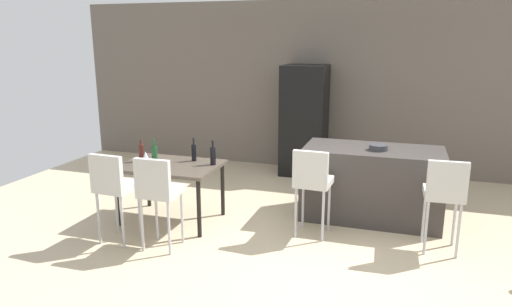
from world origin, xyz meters
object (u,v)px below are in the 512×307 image
object	(u,v)px
bar_chair_left	(312,179)
wine_bottle_far	(155,154)
dining_chair_far	(158,189)
refrigerator	(304,120)
dining_chair_near	(113,184)
kitchen_island	(372,183)
bar_chair_middle	(445,191)
fruit_bowl	(378,147)
wine_bottle_middle	(141,153)
wine_glass_left	(146,155)
wine_bottle_inner	(213,156)
dining_table	(170,170)
wine_bottle_right	(194,152)

from	to	relation	value
bar_chair_left	wine_bottle_far	bearing A→B (deg)	-177.77
dining_chair_far	refrigerator	size ratio (longest dim) A/B	0.57
refrigerator	dining_chair_near	bearing A→B (deg)	-112.59
kitchen_island	wine_bottle_far	size ratio (longest dim) A/B	5.50
bar_chair_middle	fruit_bowl	bearing A→B (deg)	135.12
bar_chair_left	wine_bottle_middle	bearing A→B (deg)	-178.97
dining_chair_far	fruit_bowl	xyz separation A→B (m)	(2.18, 1.58, 0.26)
kitchen_island	wine_bottle_middle	xyz separation A→B (m)	(-2.80, -0.85, 0.39)
wine_bottle_far	wine_glass_left	size ratio (longest dim) A/B	1.79
wine_bottle_middle	bar_chair_left	bearing A→B (deg)	1.03
bar_chair_left	dining_chair_near	bearing A→B (deg)	-157.66
dining_chair_near	wine_bottle_inner	size ratio (longest dim) A/B	3.43
dining_table	wine_bottle_right	world-z (taller)	wine_bottle_right
dining_chair_near	dining_chair_far	distance (m)	0.55
wine_bottle_inner	dining_table	bearing A→B (deg)	-164.51
wine_bottle_inner	fruit_bowl	bearing A→B (deg)	18.38
wine_bottle_far	wine_glass_left	world-z (taller)	wine_bottle_far
dining_table	dining_chair_far	distance (m)	0.84
wine_bottle_far	wine_bottle_middle	xyz separation A→B (m)	(-0.21, 0.04, -0.00)
wine_bottle_inner	kitchen_island	bearing A→B (deg)	20.97
wine_bottle_middle	fruit_bowl	world-z (taller)	wine_bottle_middle
bar_chair_left	wine_bottle_middle	size ratio (longest dim) A/B	3.61
wine_glass_left	refrigerator	size ratio (longest dim) A/B	0.09
kitchen_island	wine_bottle_inner	size ratio (longest dim) A/B	5.60
bar_chair_middle	wine_bottle_middle	size ratio (longest dim) A/B	3.61
dining_chair_far	kitchen_island	bearing A→B (deg)	37.95
kitchen_island	bar_chair_middle	xyz separation A→B (m)	(0.79, -0.81, 0.24)
kitchen_island	fruit_bowl	bearing A→B (deg)	-52.56
bar_chair_left	wine_bottle_inner	bearing A→B (deg)	175.96
wine_bottle_inner	wine_glass_left	bearing A→B (deg)	-160.96
dining_chair_far	bar_chair_middle	bearing A→B (deg)	16.18
wine_bottle_inner	fruit_bowl	distance (m)	2.04
wine_bottle_far	wine_bottle_inner	xyz separation A→B (m)	(0.72, 0.17, -0.00)
wine_bottle_far	wine_bottle_inner	size ratio (longest dim) A/B	1.02
fruit_bowl	dining_chair_near	bearing A→B (deg)	-150.00
wine_bottle_middle	wine_bottle_right	xyz separation A→B (m)	(0.62, 0.23, -0.00)
dining_chair_near	dining_chair_far	world-z (taller)	same
wine_bottle_inner	fruit_bowl	size ratio (longest dim) A/B	1.36
dining_table	wine_glass_left	xyz separation A→B (m)	(-0.26, -0.13, 0.20)
bar_chair_left	bar_chair_middle	bearing A→B (deg)	-0.00
fruit_bowl	dining_table	bearing A→B (deg)	-162.22
wine_bottle_right	kitchen_island	bearing A→B (deg)	15.88
refrigerator	bar_chair_middle	bearing A→B (deg)	-51.31
wine_bottle_inner	fruit_bowl	world-z (taller)	wine_bottle_inner
dining_chair_far	wine_bottle_right	xyz separation A→B (m)	(-0.06, 1.03, 0.15)
wine_bottle_middle	fruit_bowl	distance (m)	2.96
dining_chair_near	wine_bottle_far	xyz separation A→B (m)	(0.08, 0.77, 0.16)
dining_chair_far	wine_bottle_far	distance (m)	0.92
wine_glass_left	dining_table	bearing A→B (deg)	25.67
dining_table	dining_chair_near	size ratio (longest dim) A/B	1.16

